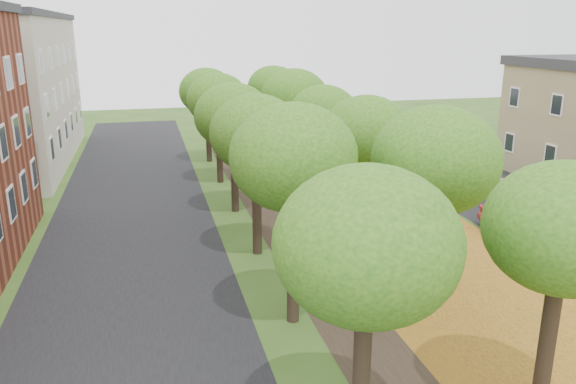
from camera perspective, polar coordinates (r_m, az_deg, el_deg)
street_asphalt at (r=26.79m, az=-15.61°, el=-4.66°), size 8.00×70.00×0.01m
footpath at (r=27.54m, az=0.17°, el=-3.46°), size 3.20×70.00×0.01m
leaf_verge at (r=29.12m, az=9.75°, el=-2.59°), size 7.50×70.00×0.01m
parking_lot at (r=34.15m, az=22.24°, el=-0.77°), size 9.00×16.00×0.01m
tree_row_west at (r=25.81m, az=-4.59°, el=6.88°), size 3.87×33.87×6.79m
tree_row_east at (r=27.02m, az=5.57°, el=7.27°), size 3.87×33.87×6.79m
bench at (r=19.70m, az=8.42°, el=-10.67°), size 1.12×1.82×0.83m
car_silver at (r=28.14m, az=25.09°, el=-3.13°), size 4.37×2.68×1.39m
car_red at (r=29.24m, az=23.28°, el=-2.15°), size 4.63×2.45×1.45m
car_grey at (r=34.32m, az=16.88°, el=0.98°), size 4.93×3.13×1.33m
car_white at (r=34.38m, az=17.83°, el=1.02°), size 5.61×3.54×1.44m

